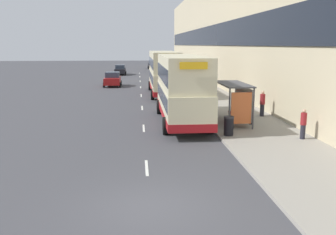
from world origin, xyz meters
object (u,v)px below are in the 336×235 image
Objects in this scene: pedestrian_2 at (210,99)px; pedestrian_3 at (208,104)px; car_1 at (120,70)px; litter_bin at (229,126)px; car_2 at (112,79)px; pedestrian_4 at (251,111)px; car_0 at (153,64)px; double_decker_bus_ahead at (164,72)px; car_3 at (155,67)px; pedestrian_1 at (262,103)px; double_decker_bus_near at (182,88)px; pedestrian_at_shelter at (303,124)px; bus_shelter at (237,96)px.

pedestrian_3 reaches higher than pedestrian_2.
pedestrian_3 is (7.60, -38.94, 0.21)m from car_1.
car_2 is at bearing 106.76° from litter_bin.
litter_bin is (-2.07, -2.75, -0.30)m from pedestrian_4.
car_0 is 1.13× the size of car_2.
double_decker_bus_ahead is at bearing 97.08° from litter_bin.
double_decker_bus_ahead is 2.55× the size of car_3.
pedestrian_1 is at bearing -38.70° from pedestrian_2.
pedestrian_3 reaches higher than litter_bin.
pedestrian_4 is (2.26, -2.48, -0.07)m from pedestrian_3.
pedestrian_2 is (2.55, 3.61, -1.29)m from double_decker_bus_near.
car_1 is (-5.71, 39.99, -1.46)m from double_decker_bus_near.
pedestrian_3 is (1.89, 1.05, -1.24)m from double_decker_bus_near.
pedestrian_1 is 3.80m from pedestrian_3.
pedestrian_2 is at bearing 109.80° from pedestrian_at_shelter.
car_1 is at bearing 100.00° from litter_bin.
litter_bin is at bearing -88.35° from car_0.
car_3 is (0.22, -8.28, -0.05)m from car_0.
pedestrian_at_shelter is at bearing -84.95° from car_0.
pedestrian_2 reaches higher than car_3.
pedestrian_at_shelter is 0.90× the size of pedestrian_3.
pedestrian_4 is at bearing 52.94° from litter_bin.
bus_shelter is at bearing -19.53° from double_decker_bus_near.
pedestrian_at_shelter is 7.38m from pedestrian_3.
car_2 reaches higher than litter_bin.
pedestrian_3 is at bearing 92.05° from litter_bin.
pedestrian_4 is 1.55× the size of litter_bin.
car_3 is 2.80× the size of pedestrian_at_shelter.
double_decker_bus_ahead is 6.48× the size of pedestrian_1.
pedestrian_at_shelter is (2.44, -4.08, -0.93)m from bus_shelter.
pedestrian_3 reaches higher than pedestrian_4.
double_decker_bus_near is at bearing 104.79° from car_2.
litter_bin is at bearing -88.32° from car_3.
car_1 is 46.67m from pedestrian_at_shelter.
bus_shelter is at bearing -77.09° from double_decker_bus_ahead.
car_2 reaches higher than car_3.
car_0 is at bearing -100.43° from car_2.
pedestrian_4 is (1.60, -5.04, -0.02)m from pedestrian_2.
car_3 is at bearing 93.22° from bus_shelter.
car_0 reaches higher than car_1.
double_decker_bus_ahead is 16.10m from pedestrian_4.
car_3 is 4.23× the size of litter_bin.
pedestrian_1 is 0.99× the size of pedestrian_3.
pedestrian_1 is at bearing -84.42° from car_0.
pedestrian_3 reaches higher than car_3.
double_decker_bus_near is (-3.30, 1.17, 0.41)m from bus_shelter.
car_3 is (6.41, 25.35, -0.00)m from car_2.
pedestrian_3 is at bearing -80.92° from double_decker_bus_ahead.
pedestrian_4 is at bearing -47.64° from pedestrian_3.
car_1 is 1.14× the size of car_2.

